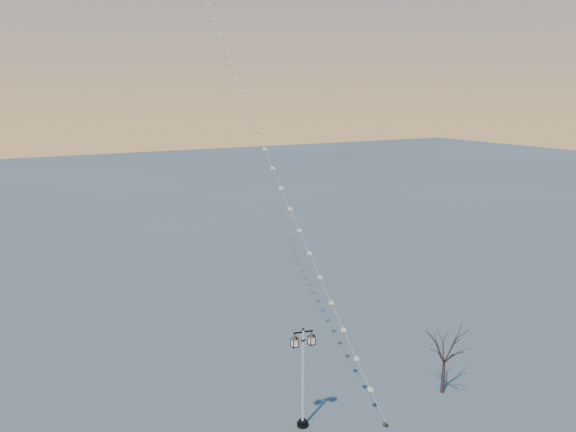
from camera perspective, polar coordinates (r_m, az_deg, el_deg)
ground at (r=32.31m, az=5.97°, el=-20.34°), size 300.00×300.00×0.00m
street_lamp at (r=30.36m, az=1.55°, el=-15.75°), size 1.41×0.66×5.63m
bare_tree at (r=34.87m, az=15.77°, el=-13.09°), size 2.35×2.35×3.91m
kite_train at (r=50.25m, az=-5.93°, el=17.39°), size 5.14×50.86×43.92m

